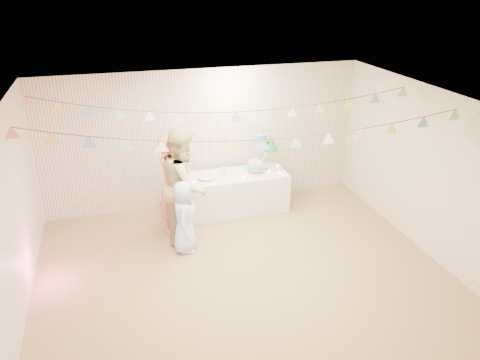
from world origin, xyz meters
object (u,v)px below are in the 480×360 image
object	(u,v)px
table	(235,192)
person_adult_b	(184,185)
person_adult_a	(172,185)
person_child	(184,217)
cake_stand	(263,150)

from	to	relation	value
table	person_adult_b	world-z (taller)	person_adult_b
person_adult_a	person_child	size ratio (longest dim) A/B	1.44
table	person_adult_b	bearing A→B (deg)	-146.44
person_adult_a	cake_stand	bearing A→B (deg)	-38.33
cake_stand	person_adult_a	bearing A→B (deg)	-163.50
table	person_child	world-z (taller)	person_child
person_adult_b	person_child	world-z (taller)	person_adult_b
person_adult_a	person_adult_b	xyz separation A→B (m)	(0.16, -0.23, 0.09)
table	person_adult_a	world-z (taller)	person_adult_a
table	person_child	size ratio (longest dim) A/B	1.60
table	person_adult_a	xyz separation A→B (m)	(-1.23, -0.48, 0.51)
cake_stand	person_child	size ratio (longest dim) A/B	0.63
person_child	cake_stand	bearing A→B (deg)	-37.39
person_adult_b	person_child	distance (m)	0.57
cake_stand	person_child	bearing A→B (deg)	-144.88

